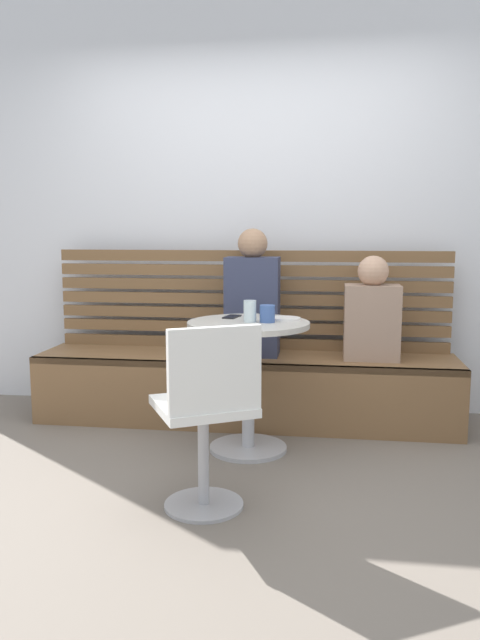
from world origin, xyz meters
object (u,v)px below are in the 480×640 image
object	(u,v)px
cup_mug_blue	(267,314)
cup_glass_tall	(250,311)
booth_bench	(245,388)
plate_small	(286,318)
cafe_table	(248,361)
person_child_left	(372,314)
white_chair	(207,411)
person_adult	(252,299)
phone_on_table	(232,317)

from	to	relation	value
cup_mug_blue	cup_glass_tall	size ratio (longest dim) A/B	0.79
cup_mug_blue	booth_bench	bearing A→B (deg)	110.21
cup_glass_tall	plate_small	size ratio (longest dim) A/B	0.71
booth_bench	plate_small	size ratio (longest dim) A/B	15.88
cafe_table	person_child_left	distance (m)	0.91
cafe_table	plate_small	xyz separation A→B (m)	(0.20, 0.11, 0.23)
booth_bench	white_chair	bearing A→B (deg)	-89.33
person_adult	phone_on_table	world-z (taller)	person_adult
cafe_table	plate_small	world-z (taller)	plate_small
cafe_table	plate_small	size ratio (longest dim) A/B	4.35
booth_bench	cup_glass_tall	world-z (taller)	cup_glass_tall
white_chair	cup_mug_blue	distance (m)	0.88
booth_bench	cafe_table	world-z (taller)	cafe_table
white_chair	phone_on_table	xyz separation A→B (m)	(-0.04, 0.96, 0.28)
person_adult	plate_small	xyz separation A→B (m)	(0.24, -0.44, -0.06)
booth_bench	white_chair	xyz separation A→B (m)	(0.02, -1.33, 0.24)
person_adult	cup_mug_blue	size ratio (longest dim) A/B	8.56
white_chair	cafe_table	bearing A→B (deg)	84.68
booth_bench	phone_on_table	bearing A→B (deg)	-94.07
person_child_left	plate_small	world-z (taller)	person_child_left
person_adult	cup_glass_tall	xyz separation A→B (m)	(0.05, -0.56, -0.01)
cup_mug_blue	person_child_left	bearing A→B (deg)	41.62
white_chair	cup_glass_tall	size ratio (longest dim) A/B	7.08
phone_on_table	booth_bench	bearing A→B (deg)	-82.06
person_child_left	plate_small	size ratio (longest dim) A/B	3.81
person_child_left	cup_mug_blue	distance (m)	0.81
cafe_table	person_adult	xyz separation A→B (m)	(-0.04, 0.55, 0.29)
phone_on_table	plate_small	bearing A→B (deg)	-175.62
cafe_table	white_chair	xyz separation A→B (m)	(-0.08, -0.81, -0.05)
phone_on_table	cup_glass_tall	bearing A→B (deg)	139.53
booth_bench	cup_mug_blue	bearing A→B (deg)	-69.79
person_adult	person_child_left	xyz separation A→B (m)	(0.75, -0.02, -0.08)
person_adult	cup_mug_blue	bearing A→B (deg)	-74.89
cup_glass_tall	plate_small	distance (m)	0.23
white_chair	person_child_left	xyz separation A→B (m)	(0.78, 1.33, 0.26)
booth_bench	white_chair	world-z (taller)	white_chair
booth_bench	plate_small	bearing A→B (deg)	-55.05
cup_glass_tall	phone_on_table	size ratio (longest dim) A/B	0.86
cafe_table	person_adult	world-z (taller)	person_adult
white_chair	cup_mug_blue	xyz separation A→B (m)	(0.18, 0.80, 0.32)
person_adult	person_child_left	world-z (taller)	person_adult
white_chair	cup_mug_blue	world-z (taller)	white_chair
white_chair	cup_mug_blue	size ratio (longest dim) A/B	8.95
cup_mug_blue	plate_small	xyz separation A→B (m)	(0.09, 0.12, -0.04)
person_adult	cup_glass_tall	distance (m)	0.56
white_chair	person_adult	bearing A→B (deg)	88.70
white_chair	phone_on_table	bearing A→B (deg)	92.51
person_child_left	cup_glass_tall	bearing A→B (deg)	-142.26
phone_on_table	person_adult	bearing A→B (deg)	-88.44
cup_glass_tall	plate_small	bearing A→B (deg)	32.99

